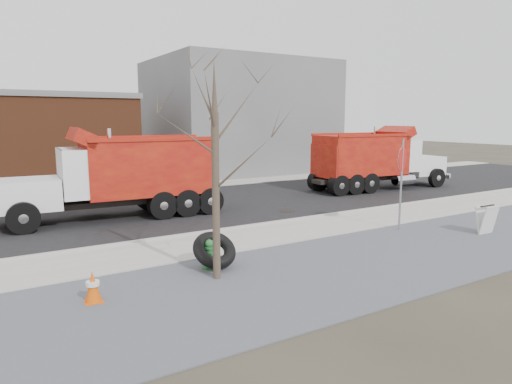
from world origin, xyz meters
TOP-DOWN VIEW (x-y plane):
  - ground at (0.00, 0.00)m, footprint 120.00×120.00m
  - gravel_verge at (0.00, -3.50)m, footprint 60.00×5.00m
  - sidewalk at (0.00, 0.25)m, footprint 60.00×2.50m
  - curb at (0.00, 1.55)m, footprint 60.00×0.15m
  - road at (0.00, 6.30)m, footprint 60.00×9.40m
  - far_sidewalk at (0.00, 12.00)m, footprint 60.00×2.00m
  - building_grey at (9.00, 18.00)m, footprint 12.00×10.00m
  - bare_tree at (-3.20, -2.60)m, footprint 3.20×3.20m
  - fire_hydrant at (-3.02, -1.82)m, footprint 0.45×0.44m
  - truck_tire at (-2.90, -1.88)m, footprint 1.15×1.10m
  - stop_sign at (4.47, -1.48)m, footprint 0.80×0.37m
  - sandwich_board at (6.47, -3.43)m, footprint 0.72×0.47m
  - traffic_cone_near at (-6.08, -2.54)m, footprint 0.37×0.37m
  - dump_truck_red_a at (10.67, 5.67)m, footprint 8.49×2.92m
  - dump_truck_red_b at (-3.17, 5.55)m, footprint 8.30×2.76m

SIDE VIEW (x-z plane):
  - ground at x=0.00m, z-range 0.00..0.00m
  - road at x=0.00m, z-range 0.00..0.02m
  - gravel_verge at x=0.00m, z-range 0.00..0.03m
  - sidewalk at x=0.00m, z-range 0.00..0.06m
  - far_sidewalk at x=0.00m, z-range 0.00..0.06m
  - curb at x=0.00m, z-range 0.00..0.11m
  - traffic_cone_near at x=-6.08m, z-range 0.00..0.70m
  - fire_hydrant at x=-3.02m, z-range -0.03..0.76m
  - truck_tire at x=-2.90m, z-range 0.03..0.98m
  - sandwich_board at x=6.47m, z-range 0.03..1.01m
  - dump_truck_red_a at x=10.67m, z-range 0.03..3.43m
  - dump_truck_red_b at x=-3.17m, z-range 0.03..3.52m
  - stop_sign at x=4.47m, z-range 0.55..3.73m
  - bare_tree at x=-3.20m, z-range 0.70..5.90m
  - building_grey at x=9.00m, z-range 0.00..8.00m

